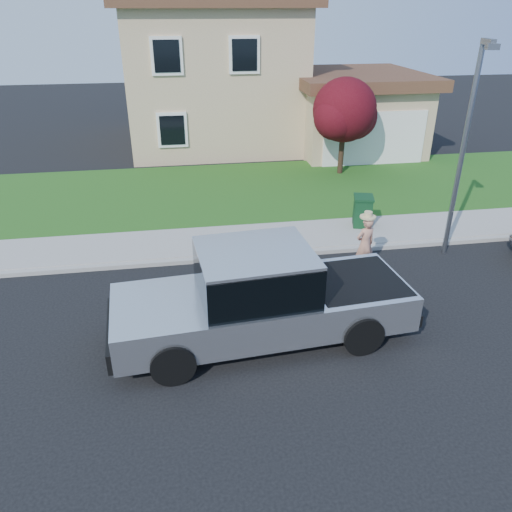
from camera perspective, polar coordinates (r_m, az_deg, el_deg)
The scene contains 10 objects.
ground at distance 11.83m, azimuth 2.45°, elevation -6.51°, with size 80.00×80.00×0.00m, color black.
curb at distance 14.45m, azimuth 4.09°, elevation 0.31°, with size 40.00×0.20×0.12m, color gray.
sidewalk at distance 15.41m, azimuth 3.18°, elevation 2.17°, with size 40.00×2.00×0.15m, color gray.
lawn at distance 19.52m, azimuth 0.42°, elevation 7.56°, with size 40.00×7.00×0.10m, color #204A15.
house at distance 26.48m, azimuth -1.84°, elevation 19.62°, with size 14.00×11.30×6.85m.
pickup_truck at distance 10.51m, azimuth 0.63°, elevation -4.83°, with size 6.55×2.70×2.10m.
woman at distance 13.57m, azimuth 12.36°, elevation 1.42°, with size 0.65×0.52×1.72m.
ornamental_tree at distance 21.16m, azimuth 10.16°, elevation 15.78°, with size 2.82×2.55×3.88m.
trash_bin at distance 16.21m, azimuth 12.08°, elevation 5.07°, with size 0.76×0.82×0.98m.
street_lamp at distance 14.49m, azimuth 22.83°, elevation 12.02°, with size 0.33×0.76×5.78m.
Camera 1 is at (-2.06, -9.66, 6.50)m, focal length 35.00 mm.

